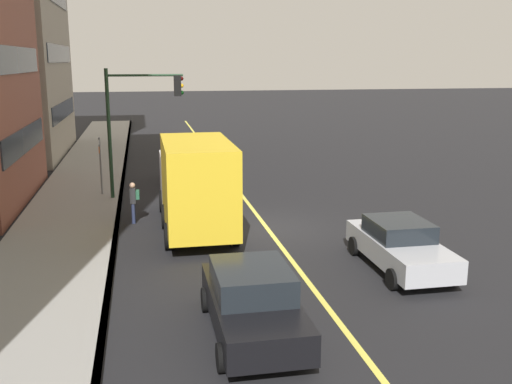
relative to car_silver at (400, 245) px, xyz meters
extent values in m
plane|color=black|center=(5.08, 2.97, -0.74)|extent=(200.00, 200.00, 0.00)
cube|color=gray|center=(5.08, 10.30, -0.67)|extent=(80.00, 3.84, 0.15)
cube|color=slate|center=(5.08, 8.46, -0.67)|extent=(80.00, 0.16, 0.15)
cube|color=#D8CC4C|center=(5.08, 2.97, -0.74)|extent=(80.00, 0.16, 0.01)
cube|color=#262D38|center=(11.28, 12.39, 1.97)|extent=(9.11, 0.06, 1.10)
cube|color=#262D38|center=(11.28, 12.39, 5.36)|extent=(9.11, 0.06, 1.10)
cube|color=#262D38|center=(25.16, 12.39, 2.15)|extent=(10.83, 0.06, 1.10)
cube|color=#262D38|center=(25.16, 12.39, 5.76)|extent=(10.83, 0.06, 1.10)
cube|color=#A8AAB2|center=(-0.04, 0.00, -0.12)|extent=(4.51, 1.75, 0.66)
cube|color=black|center=(0.12, 0.00, 0.47)|extent=(1.91, 1.61, 0.52)
cylinder|color=black|center=(-1.52, -0.86, -0.44)|extent=(0.60, 0.22, 0.60)
cylinder|color=black|center=(-1.52, 0.86, -0.44)|extent=(0.60, 0.22, 0.60)
cylinder|color=black|center=(1.45, -0.86, -0.44)|extent=(0.60, 0.22, 0.60)
cylinder|color=black|center=(1.45, 0.86, -0.44)|extent=(0.60, 0.22, 0.60)
cube|color=silver|center=(13.96, 4.90, -0.14)|extent=(4.53, 1.86, 0.61)
cube|color=black|center=(13.73, 4.90, 0.46)|extent=(2.30, 1.71, 0.59)
cylinder|color=black|center=(15.46, 5.81, -0.44)|extent=(0.60, 0.22, 0.60)
cylinder|color=black|center=(15.46, 3.99, -0.44)|extent=(0.60, 0.22, 0.60)
cylinder|color=black|center=(12.47, 5.81, -0.44)|extent=(0.60, 0.22, 0.60)
cylinder|color=black|center=(12.47, 3.99, -0.44)|extent=(0.60, 0.22, 0.60)
cube|color=black|center=(-3.42, 5.10, -0.10)|extent=(4.49, 1.83, 0.68)
cube|color=black|center=(-3.34, 5.10, 0.54)|extent=(2.12, 1.68, 0.61)
cylinder|color=black|center=(-1.94, 5.99, -0.44)|extent=(0.60, 0.22, 0.60)
cylinder|color=black|center=(-1.94, 4.21, -0.44)|extent=(0.60, 0.22, 0.60)
cylinder|color=black|center=(-4.91, 5.99, -0.44)|extent=(0.60, 0.22, 0.60)
cylinder|color=black|center=(-4.91, 4.21, -0.44)|extent=(0.60, 0.22, 0.60)
cube|color=silver|center=(8.18, 5.56, 0.69)|extent=(2.05, 2.30, 1.97)
cube|color=gold|center=(4.45, 5.56, 1.17)|extent=(5.11, 2.30, 2.93)
cylinder|color=black|center=(8.18, 6.66, -0.29)|extent=(0.90, 0.28, 0.90)
cylinder|color=black|center=(8.18, 4.46, -0.29)|extent=(0.90, 0.28, 0.90)
cylinder|color=black|center=(3.17, 6.66, -0.29)|extent=(0.90, 0.28, 0.90)
cylinder|color=black|center=(3.17, 4.46, -0.29)|extent=(0.90, 0.28, 0.90)
cylinder|color=black|center=(5.73, 6.66, -0.29)|extent=(0.90, 0.28, 0.90)
cylinder|color=black|center=(5.73, 4.46, -0.29)|extent=(0.90, 0.28, 0.90)
cylinder|color=#262D4C|center=(6.60, 7.83, -0.35)|extent=(0.14, 0.14, 0.78)
cylinder|color=#262D4C|center=(6.81, 7.82, -0.35)|extent=(0.14, 0.14, 0.78)
cube|color=#262628|center=(6.70, 7.83, 0.33)|extent=(0.38, 0.23, 0.59)
sphere|color=tan|center=(6.70, 7.83, 0.73)|extent=(0.21, 0.21, 0.21)
cube|color=#26593F|center=(6.70, 7.66, 0.36)|extent=(0.26, 0.17, 0.34)
cylinder|color=#1E3823|center=(10.57, 8.78, 2.14)|extent=(0.16, 0.16, 5.77)
cylinder|color=#1E3823|center=(10.57, 7.15, 4.72)|extent=(0.10, 3.25, 0.10)
cube|color=black|center=(10.57, 5.78, 4.27)|extent=(0.28, 0.30, 0.90)
sphere|color=#360605|center=(10.57, 5.60, 4.57)|extent=(0.18, 0.18, 0.18)
sphere|color=gold|center=(10.57, 5.60, 4.27)|extent=(0.18, 0.18, 0.18)
sphere|color=black|center=(10.57, 5.60, 3.97)|extent=(0.18, 0.18, 0.18)
cylinder|color=slate|center=(11.40, 9.28, 0.62)|extent=(0.08, 0.08, 2.74)
cube|color=white|center=(11.40, 9.30, 1.79)|extent=(0.60, 0.02, 0.20)
cube|color=#DB5919|center=(11.40, 9.30, 1.44)|extent=(0.44, 0.02, 0.28)
camera|label=1|loc=(-15.55, 7.38, 5.36)|focal=41.24mm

